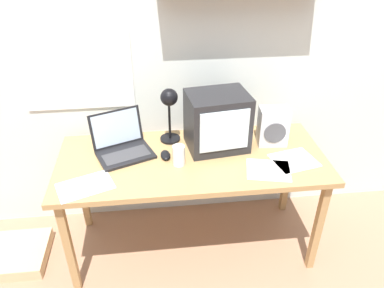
{
  "coord_description": "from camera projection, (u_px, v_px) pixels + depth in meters",
  "views": [
    {
      "loc": [
        -0.22,
        -1.9,
        2.05
      ],
      "look_at": [
        0.0,
        0.0,
        0.85
      ],
      "focal_mm": 35.0,
      "sensor_mm": 36.0,
      "label": 1
    }
  ],
  "objects": [
    {
      "name": "ground_plane",
      "position": [
        192.0,
        243.0,
        2.71
      ],
      "size": [
        12.0,
        12.0,
        0.0
      ],
      "primitive_type": "plane",
      "color": "#9F7559"
    },
    {
      "name": "back_wall",
      "position": [
        185.0,
        47.0,
        2.38
      ],
      "size": [
        5.6,
        0.24,
        2.6
      ],
      "color": "silver",
      "rests_on": "ground_plane"
    },
    {
      "name": "corner_desk",
      "position": [
        192.0,
        166.0,
        2.35
      ],
      "size": [
        1.66,
        0.7,
        0.75
      ],
      "color": "#AB8350",
      "rests_on": "ground_plane"
    },
    {
      "name": "crt_monitor",
      "position": [
        217.0,
        121.0,
        2.33
      ],
      "size": [
        0.4,
        0.34,
        0.36
      ],
      "rotation": [
        0.0,
        0.0,
        0.13
      ],
      "color": "#232326",
      "rests_on": "corner_desk"
    },
    {
      "name": "laptop",
      "position": [
        121.0,
        143.0,
        2.34
      ],
      "size": [
        0.41,
        0.38,
        0.25
      ],
      "rotation": [
        0.0,
        0.0,
        0.37
      ],
      "color": "black",
      "rests_on": "corner_desk"
    },
    {
      "name": "desk_lamp",
      "position": [
        169.0,
        106.0,
        2.31
      ],
      "size": [
        0.13,
        0.18,
        0.39
      ],
      "rotation": [
        0.0,
        0.0,
        -0.01
      ],
      "color": "black",
      "rests_on": "corner_desk"
    },
    {
      "name": "juice_glass",
      "position": [
        179.0,
        156.0,
        2.22
      ],
      "size": [
        0.07,
        0.07,
        0.13
      ],
      "color": "white",
      "rests_on": "corner_desk"
    },
    {
      "name": "space_heater",
      "position": [
        273.0,
        127.0,
        2.39
      ],
      "size": [
        0.19,
        0.14,
        0.25
      ],
      "rotation": [
        0.0,
        0.0,
        -0.08
      ],
      "color": "silver",
      "rests_on": "corner_desk"
    },
    {
      "name": "computer_mouse",
      "position": [
        165.0,
        155.0,
        2.31
      ],
      "size": [
        0.07,
        0.11,
        0.03
      ],
      "rotation": [
        0.0,
        0.0,
        0.07
      ],
      "color": "black",
      "rests_on": "corner_desk"
    },
    {
      "name": "loose_paper_near_monitor",
      "position": [
        268.0,
        170.0,
        2.2
      ],
      "size": [
        0.29,
        0.26,
        0.0
      ],
      "rotation": [
        0.0,
        0.0,
        -0.22
      ],
      "color": "white",
      "rests_on": "corner_desk"
    },
    {
      "name": "loose_paper_near_laptop",
      "position": [
        294.0,
        160.0,
        2.29
      ],
      "size": [
        0.3,
        0.27,
        0.0
      ],
      "rotation": [
        0.0,
        0.0,
        0.23
      ],
      "color": "white",
      "rests_on": "corner_desk"
    },
    {
      "name": "printed_handout",
      "position": [
        85.0,
        186.0,
        2.07
      ],
      "size": [
        0.35,
        0.28,
        0.0
      ],
      "rotation": [
        0.0,
        0.0,
        0.37
      ],
      "color": "white",
      "rests_on": "corner_desk"
    },
    {
      "name": "floor_cushion",
      "position": [
        18.0,
        254.0,
        2.56
      ],
      "size": [
        0.39,
        0.39,
        0.09
      ],
      "color": "tan",
      "rests_on": "ground_plane"
    }
  ]
}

